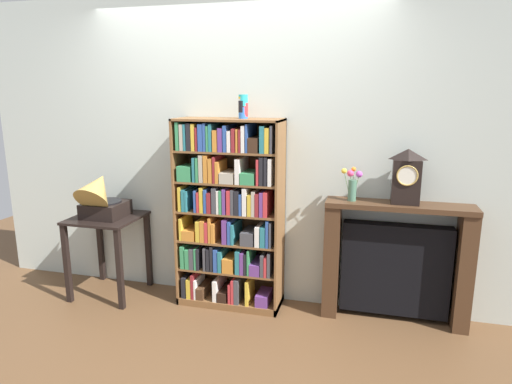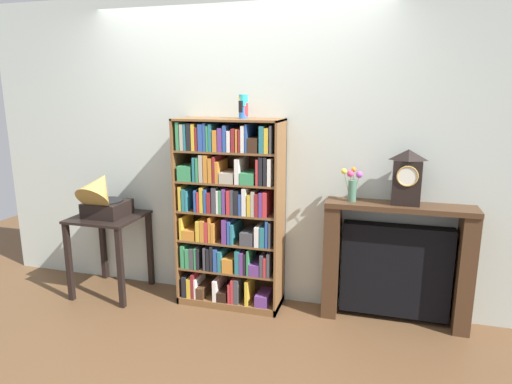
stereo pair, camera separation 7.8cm
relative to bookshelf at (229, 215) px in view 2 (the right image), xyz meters
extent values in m
cube|color=brown|center=(0.01, -0.12, -0.81)|extent=(8.02, 6.40, 0.02)
cube|color=beige|center=(0.13, 0.22, 0.50)|extent=(5.02, 0.08, 2.60)
cube|color=brown|center=(-0.42, 0.01, 0.00)|extent=(0.02, 0.35, 1.59)
cube|color=brown|center=(0.44, 0.01, 0.00)|extent=(0.02, 0.35, 1.59)
cube|color=brown|center=(0.01, 0.18, 0.00)|extent=(0.88, 0.01, 1.59)
cube|color=brown|center=(0.01, 0.01, 0.79)|extent=(0.88, 0.35, 0.02)
cube|color=brown|center=(0.01, 0.01, -0.77)|extent=(0.88, 0.35, 0.06)
cube|color=black|center=(-0.37, -0.02, -0.64)|extent=(0.04, 0.27, 0.18)
cube|color=gold|center=(-0.32, -0.01, -0.65)|extent=(0.04, 0.28, 0.17)
cube|color=maroon|center=(-0.29, -0.02, -0.63)|extent=(0.03, 0.27, 0.22)
cube|color=white|center=(-0.27, -0.04, -0.65)|extent=(0.02, 0.23, 0.17)
cube|color=#472D1C|center=(-0.22, -0.03, -0.69)|extent=(0.06, 0.25, 0.10)
cube|color=white|center=(-0.09, 0.00, -0.65)|extent=(0.03, 0.30, 0.18)
cube|color=black|center=(-0.02, -0.01, -0.69)|extent=(0.08, 0.28, 0.08)
cube|color=#C63338|center=(0.04, -0.03, -0.65)|extent=(0.02, 0.24, 0.17)
cube|color=#C63338|center=(0.07, -0.02, -0.63)|extent=(0.02, 0.27, 0.21)
cube|color=#424247|center=(0.10, 0.00, -0.63)|extent=(0.04, 0.30, 0.21)
cube|color=gold|center=(0.19, -0.04, -0.63)|extent=(0.03, 0.23, 0.21)
cube|color=#663884|center=(0.32, -0.04, -0.69)|extent=(0.10, 0.22, 0.10)
cube|color=brown|center=(0.01, 0.01, -0.47)|extent=(0.84, 0.33, 0.02)
cube|color=#388E56|center=(-0.37, -0.03, -0.37)|extent=(0.03, 0.25, 0.20)
cube|color=#388E56|center=(-0.33, 0.00, -0.38)|extent=(0.04, 0.30, 0.17)
cube|color=#424247|center=(-0.29, -0.02, -0.38)|extent=(0.04, 0.26, 0.18)
cube|color=#388E56|center=(-0.26, 0.00, -0.37)|extent=(0.02, 0.30, 0.19)
cube|color=black|center=(-0.23, -0.01, -0.37)|extent=(0.02, 0.28, 0.19)
cube|color=#424247|center=(-0.17, -0.03, -0.37)|extent=(0.02, 0.26, 0.20)
cube|color=black|center=(-0.14, -0.02, -0.37)|extent=(0.03, 0.26, 0.19)
cube|color=black|center=(-0.11, -0.03, -0.36)|extent=(0.02, 0.24, 0.22)
cube|color=#2D519E|center=(-0.08, -0.02, -0.37)|extent=(0.03, 0.26, 0.20)
cube|color=teal|center=(-0.04, 0.00, -0.38)|extent=(0.03, 0.30, 0.18)
cube|color=orange|center=(0.03, -0.05, -0.41)|extent=(0.09, 0.21, 0.12)
cube|color=teal|center=(0.12, 0.00, -0.37)|extent=(0.04, 0.30, 0.20)
cube|color=#663884|center=(0.15, -0.03, -0.37)|extent=(0.03, 0.25, 0.19)
cube|color=black|center=(0.18, -0.01, -0.37)|extent=(0.02, 0.28, 0.18)
cube|color=#388E56|center=(0.21, -0.03, -0.36)|extent=(0.02, 0.25, 0.21)
cube|color=#663884|center=(0.26, -0.01, -0.42)|extent=(0.09, 0.28, 0.09)
cube|color=#424247|center=(0.32, 0.00, -0.37)|extent=(0.03, 0.30, 0.18)
cube|color=#C63338|center=(0.35, -0.02, -0.38)|extent=(0.02, 0.26, 0.17)
cube|color=#424247|center=(0.38, -0.03, -0.36)|extent=(0.02, 0.25, 0.20)
cube|color=brown|center=(0.01, 0.01, -0.22)|extent=(0.84, 0.33, 0.02)
cube|color=gold|center=(-0.38, -0.03, -0.12)|extent=(0.02, 0.26, 0.19)
cube|color=orange|center=(-0.31, -0.04, -0.17)|extent=(0.11, 0.22, 0.09)
cube|color=gold|center=(-0.22, -0.03, -0.13)|extent=(0.03, 0.24, 0.17)
cube|color=orange|center=(-0.19, -0.01, -0.12)|extent=(0.04, 0.29, 0.18)
cube|color=#C63338|center=(-0.15, -0.01, -0.13)|extent=(0.03, 0.29, 0.17)
cube|color=orange|center=(-0.12, -0.01, -0.11)|extent=(0.02, 0.29, 0.21)
cube|color=orange|center=(-0.09, -0.02, -0.13)|extent=(0.03, 0.26, 0.17)
cube|color=#663884|center=(0.01, 0.00, -0.11)|extent=(0.04, 0.30, 0.20)
cube|color=#2D519E|center=(0.05, -0.03, -0.12)|extent=(0.02, 0.24, 0.19)
cube|color=teal|center=(0.07, -0.02, -0.13)|extent=(0.02, 0.27, 0.17)
cube|color=#424247|center=(0.20, -0.03, -0.16)|extent=(0.11, 0.25, 0.11)
cube|color=white|center=(0.28, -0.02, -0.13)|extent=(0.04, 0.26, 0.17)
cube|color=teal|center=(0.33, -0.03, -0.13)|extent=(0.04, 0.25, 0.17)
cube|color=#2D519E|center=(0.36, 0.00, -0.10)|extent=(0.02, 0.30, 0.22)
cube|color=#424247|center=(0.39, -0.03, -0.11)|extent=(0.02, 0.24, 0.21)
cube|color=brown|center=(0.01, 0.01, 0.03)|extent=(0.84, 0.33, 0.02)
cube|color=gold|center=(-0.38, -0.03, 0.14)|extent=(0.02, 0.25, 0.20)
cube|color=teal|center=(-0.35, -0.01, 0.13)|extent=(0.03, 0.28, 0.18)
cube|color=teal|center=(-0.32, -0.03, 0.12)|extent=(0.02, 0.26, 0.17)
cube|color=#2D519E|center=(-0.24, -0.03, 0.13)|extent=(0.02, 0.24, 0.18)
cube|color=#C63338|center=(-0.22, -0.01, 0.12)|extent=(0.02, 0.28, 0.17)
cube|color=gold|center=(-0.19, -0.02, 0.14)|extent=(0.03, 0.26, 0.21)
cube|color=#2D519E|center=(-0.15, -0.02, 0.14)|extent=(0.02, 0.27, 0.19)
cube|color=maroon|center=(-0.12, -0.03, 0.12)|extent=(0.03, 0.24, 0.17)
cube|color=#424247|center=(-0.08, -0.03, 0.14)|extent=(0.04, 0.25, 0.21)
cube|color=white|center=(-0.05, -0.01, 0.13)|extent=(0.02, 0.29, 0.19)
cube|color=#388E56|center=(-0.02, -0.03, 0.14)|extent=(0.02, 0.24, 0.19)
cube|color=#663884|center=(0.01, -0.01, 0.14)|extent=(0.03, 0.28, 0.21)
cube|color=#C63338|center=(0.05, -0.03, 0.14)|extent=(0.03, 0.25, 0.20)
cube|color=#424247|center=(0.08, -0.01, 0.14)|extent=(0.02, 0.28, 0.20)
cube|color=black|center=(0.11, 0.00, 0.14)|extent=(0.04, 0.30, 0.20)
cube|color=#2D519E|center=(0.14, -0.03, 0.13)|extent=(0.02, 0.25, 0.17)
cube|color=white|center=(0.18, -0.01, 0.15)|extent=(0.03, 0.30, 0.22)
cube|color=gold|center=(0.22, -0.01, 0.13)|extent=(0.03, 0.28, 0.17)
cube|color=#B2A893|center=(0.25, -0.04, 0.14)|extent=(0.03, 0.23, 0.20)
cube|color=maroon|center=(0.28, -0.03, 0.13)|extent=(0.03, 0.25, 0.18)
cube|color=#663884|center=(0.32, -0.01, 0.14)|extent=(0.03, 0.28, 0.20)
cube|color=#C63338|center=(0.35, -0.02, 0.14)|extent=(0.03, 0.27, 0.20)
cube|color=brown|center=(0.01, 0.01, 0.28)|extent=(0.84, 0.33, 0.02)
cube|color=#388E56|center=(-0.33, -0.05, 0.35)|extent=(0.12, 0.20, 0.12)
cube|color=teal|center=(-0.24, 0.00, 0.39)|extent=(0.02, 0.30, 0.20)
cube|color=#388E56|center=(-0.22, -0.02, 0.39)|extent=(0.02, 0.26, 0.20)
cube|color=#B2A893|center=(-0.18, -0.01, 0.40)|extent=(0.03, 0.28, 0.22)
cube|color=orange|center=(-0.14, -0.01, 0.40)|extent=(0.03, 0.28, 0.22)
cube|color=orange|center=(-0.10, -0.03, 0.39)|extent=(0.03, 0.24, 0.20)
cube|color=maroon|center=(-0.07, -0.02, 0.40)|extent=(0.02, 0.26, 0.21)
cube|color=orange|center=(-0.05, -0.04, 0.38)|extent=(0.03, 0.23, 0.17)
cube|color=#B2A893|center=(0.03, -0.03, 0.33)|extent=(0.12, 0.25, 0.09)
cube|color=white|center=(0.12, -0.01, 0.39)|extent=(0.04, 0.28, 0.20)
cube|color=#388E56|center=(0.20, -0.03, 0.34)|extent=(0.11, 0.24, 0.09)
cube|color=#C63338|center=(0.29, -0.02, 0.39)|extent=(0.02, 0.27, 0.20)
cube|color=black|center=(0.31, -0.02, 0.40)|extent=(0.03, 0.27, 0.22)
cube|color=black|center=(0.35, -0.01, 0.40)|extent=(0.02, 0.29, 0.22)
cube|color=white|center=(0.38, -0.04, 0.40)|extent=(0.03, 0.23, 0.21)
cube|color=brown|center=(0.01, 0.01, 0.53)|extent=(0.84, 0.33, 0.02)
cube|color=#388E56|center=(-0.38, -0.01, 0.66)|extent=(0.03, 0.29, 0.22)
cube|color=#B2A893|center=(-0.34, -0.01, 0.65)|extent=(0.03, 0.28, 0.21)
cube|color=teal|center=(-0.31, 0.00, 0.65)|extent=(0.02, 0.30, 0.21)
cube|color=black|center=(-0.28, -0.04, 0.65)|extent=(0.04, 0.23, 0.22)
cube|color=gold|center=(-0.24, -0.02, 0.65)|extent=(0.03, 0.27, 0.21)
cube|color=maroon|center=(-0.21, -0.03, 0.64)|extent=(0.02, 0.24, 0.19)
cube|color=#2D519E|center=(-0.18, -0.02, 0.65)|extent=(0.04, 0.26, 0.21)
cube|color=#2D519E|center=(-0.14, -0.01, 0.65)|extent=(0.02, 0.29, 0.22)
cube|color=#388E56|center=(-0.12, -0.03, 0.64)|extent=(0.02, 0.24, 0.20)
cube|color=teal|center=(-0.10, 0.00, 0.65)|extent=(0.02, 0.30, 0.21)
cube|color=orange|center=(-0.06, -0.02, 0.63)|extent=(0.04, 0.27, 0.17)
cube|color=#663884|center=(-0.01, -0.02, 0.64)|extent=(0.04, 0.27, 0.18)
cube|color=#2D519E|center=(0.02, 0.00, 0.65)|extent=(0.03, 0.30, 0.21)
cube|color=white|center=(0.06, -0.03, 0.63)|extent=(0.03, 0.24, 0.17)
cube|color=maroon|center=(0.09, -0.01, 0.64)|extent=(0.03, 0.28, 0.18)
cube|color=orange|center=(0.12, -0.01, 0.63)|extent=(0.02, 0.28, 0.18)
cube|color=maroon|center=(0.14, -0.03, 0.63)|extent=(0.02, 0.24, 0.18)
cube|color=white|center=(0.17, -0.02, 0.65)|extent=(0.03, 0.26, 0.21)
cube|color=#2D519E|center=(0.20, -0.01, 0.65)|extent=(0.02, 0.29, 0.22)
cube|color=#382316|center=(0.25, -0.04, 0.60)|extent=(0.08, 0.23, 0.12)
cube|color=teal|center=(0.32, -0.03, 0.65)|extent=(0.04, 0.24, 0.21)
cube|color=gold|center=(0.36, -0.03, 0.64)|extent=(0.03, 0.24, 0.19)
cube|color=#424247|center=(0.39, -0.03, 0.65)|extent=(0.02, 0.25, 0.21)
cylinder|color=blue|center=(0.12, 0.03, 0.84)|extent=(0.07, 0.07, 0.09)
cylinder|color=red|center=(0.13, 0.03, 0.86)|extent=(0.07, 0.07, 0.09)
cylinder|color=red|center=(0.13, 0.03, 0.87)|extent=(0.07, 0.07, 0.09)
cylinder|color=black|center=(0.12, 0.03, 0.89)|extent=(0.07, 0.07, 0.09)
cylinder|color=white|center=(0.12, 0.03, 0.91)|extent=(0.07, 0.07, 0.09)
cylinder|color=yellow|center=(0.12, 0.03, 0.92)|extent=(0.07, 0.07, 0.09)
cylinder|color=#28B2B7|center=(0.13, 0.03, 0.94)|extent=(0.07, 0.07, 0.09)
cube|color=black|center=(-1.11, -0.09, -0.08)|extent=(0.58, 0.56, 0.02)
cube|color=black|center=(-1.36, -0.34, -0.44)|extent=(0.04, 0.04, 0.70)
cube|color=black|center=(-0.85, -0.34, -0.44)|extent=(0.04, 0.04, 0.70)
cube|color=black|center=(-1.36, 0.15, -0.44)|extent=(0.04, 0.04, 0.70)
cube|color=black|center=(-0.85, 0.15, -0.44)|extent=(0.04, 0.04, 0.70)
cube|color=black|center=(-1.11, -0.09, 0.00)|extent=(0.34, 0.33, 0.13)
cylinder|color=black|center=(-1.11, -0.09, 0.07)|extent=(0.28, 0.28, 0.01)
cylinder|color=#B79347|center=(-1.11, -0.14, 0.09)|extent=(0.03, 0.03, 0.06)
cone|color=#B79347|center=(-1.11, -0.19, 0.21)|extent=(0.30, 0.40, 0.40)
cube|color=#472D1C|center=(1.36, 0.06, 0.15)|extent=(1.11, 0.26, 0.04)
cube|color=#472D1C|center=(0.86, 0.06, -0.33)|extent=(0.12, 0.23, 0.93)
cube|color=#472D1C|center=(1.86, 0.06, -0.33)|extent=(0.12, 0.23, 0.93)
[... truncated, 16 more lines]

